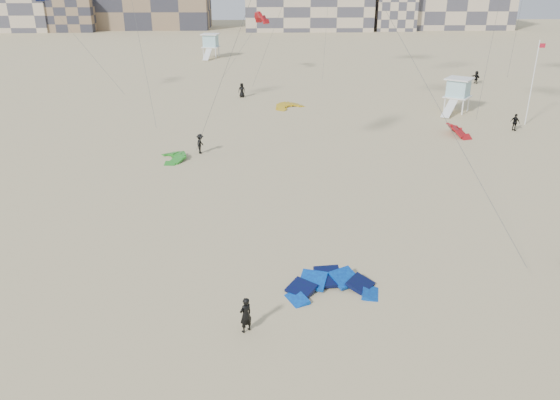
{
  "coord_description": "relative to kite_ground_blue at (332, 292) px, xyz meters",
  "views": [
    {
      "loc": [
        -1.41,
        -19.2,
        14.49
      ],
      "look_at": [
        -0.71,
        6.0,
        3.82
      ],
      "focal_mm": 35.0,
      "sensor_mm": 36.0,
      "label": 1
    }
  ],
  "objects": [
    {
      "name": "kitesurfer_d",
      "position": [
        21.08,
        28.31,
        0.83
      ],
      "size": [
        0.88,
        1.04,
        1.66
      ],
      "primitive_type": "imported",
      "rotation": [
        0.0,
        0.0,
        2.17
      ],
      "color": "black",
      "rests_on": "ground"
    },
    {
      "name": "kitesurfer_c",
      "position": [
        -8.7,
        22.03,
        0.85
      ],
      "size": [
        0.85,
        1.2,
        1.69
      ],
      "primitive_type": "imported",
      "rotation": [
        0.0,
        0.0,
        1.35
      ],
      "color": "black",
      "rests_on": "ground"
    },
    {
      "name": "condo_mid",
      "position": [
        8.25,
        126.57,
        6.0
      ],
      "size": [
        32.0,
        16.0,
        12.0
      ],
      "primitive_type": "cube",
      "color": "#C8B393",
      "rests_on": "ground"
    },
    {
      "name": "flagpole",
      "position": [
        23.2,
        30.56,
        4.34
      ],
      "size": [
        0.67,
        0.1,
        8.29
      ],
      "color": "white",
      "rests_on": "ground"
    },
    {
      "name": "kite_ground_red_far",
      "position": [
        15.18,
        27.02,
        0.0
      ],
      "size": [
        3.45,
        3.28,
        3.06
      ],
      "primitive_type": null,
      "rotation": [
        0.61,
        0.0,
        1.56
      ],
      "color": "#AF1B11",
      "rests_on": "ground"
    },
    {
      "name": "kite_fly_red",
      "position": [
        -3.57,
        59.53,
        8.0
      ],
      "size": [
        7.4,
        9.47,
        8.41
      ],
      "rotation": [
        0.0,
        0.0,
        1.96
      ],
      "color": "#AF1B11",
      "rests_on": "ground"
    },
    {
      "name": "lifeguard_tower_far",
      "position": [
        -12.63,
        77.08,
        2.04
      ],
      "size": [
        3.37,
        5.88,
        4.11
      ],
      "rotation": [
        0.0,
        0.0,
        -0.17
      ],
      "color": "white",
      "rests_on": "ground"
    },
    {
      "name": "kitesurfer_main",
      "position": [
        -4.09,
        -3.0,
        0.84
      ],
      "size": [
        0.73,
        0.7,
        1.68
      ],
      "primitive_type": "imported",
      "rotation": [
        0.0,
        0.0,
        3.83
      ],
      "color": "black",
      "rests_on": "ground"
    },
    {
      "name": "ground",
      "position": [
        -1.75,
        -3.43,
        0.0
      ],
      "size": [
        320.0,
        320.0,
        0.0
      ],
      "primitive_type": "plane",
      "color": "tan",
      "rests_on": "ground"
    },
    {
      "name": "condo_fill_right",
      "position": [
        30.25,
        124.57,
        5.0
      ],
      "size": [
        10.0,
        10.0,
        10.0
      ],
      "primitive_type": "cube",
      "color": "#C8B393",
      "rests_on": "ground"
    },
    {
      "name": "kitesurfer_f",
      "position": [
        25.89,
        52.07,
        0.86
      ],
      "size": [
        1.01,
        1.67,
        1.71
      ],
      "primitive_type": "imported",
      "rotation": [
        0.0,
        0.0,
        -1.23
      ],
      "color": "black",
      "rests_on": "ground"
    },
    {
      "name": "lifeguard_tower_near",
      "position": [
        17.89,
        36.04,
        1.83
      ],
      "size": [
        3.65,
        5.56,
        3.7
      ],
      "rotation": [
        0.0,
        0.0,
        -0.63
      ],
      "color": "white",
      "rests_on": "ground"
    },
    {
      "name": "condo_fill_left",
      "position": [
        -51.75,
        124.57,
        4.0
      ],
      "size": [
        12.0,
        10.0,
        8.0
      ],
      "primitive_type": "cube",
      "color": "#82694F",
      "rests_on": "ground"
    },
    {
      "name": "kitesurfer_e",
      "position": [
        -5.99,
        44.18,
        0.87
      ],
      "size": [
        0.91,
        0.65,
        1.73
      ],
      "primitive_type": "imported",
      "rotation": [
        0.0,
        0.0,
        -0.12
      ],
      "color": "black",
      "rests_on": "ground"
    },
    {
      "name": "kite_ground_blue",
      "position": [
        0.0,
        0.0,
        0.0
      ],
      "size": [
        4.85,
        5.07,
        2.37
      ],
      "primitive_type": null,
      "rotation": [
        0.27,
        0.0,
        0.11
      ],
      "color": "#0153C0",
      "rests_on": "ground"
    },
    {
      "name": "kite_ground_green",
      "position": [
        -10.87,
        20.55,
        0.0
      ],
      "size": [
        3.84,
        3.68,
        1.49
      ],
      "primitive_type": null,
      "rotation": [
        0.23,
        0.0,
        -1.33
      ],
      "color": "#1A9324",
      "rests_on": "ground"
    },
    {
      "name": "kite_ground_yellow",
      "position": [
        -0.44,
        38.56,
        0.0
      ],
      "size": [
        4.93,
        4.95,
        1.48
      ],
      "primitive_type": null,
      "rotation": [
        0.2,
        0.0,
        0.71
      ],
      "color": "orange",
      "rests_on": "ground"
    }
  ]
}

